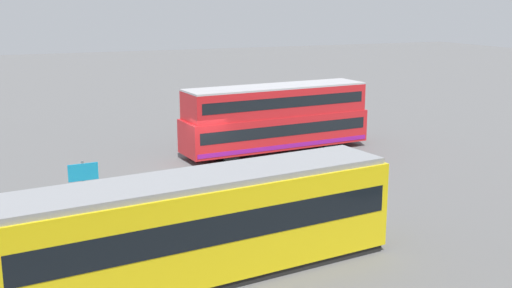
% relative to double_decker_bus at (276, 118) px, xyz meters
% --- Properties ---
extents(ground_plane, '(160.00, 160.00, 0.00)m').
position_rel_double_decker_bus_xyz_m(ground_plane, '(4.84, 1.94, -1.99)').
color(ground_plane, slate).
extents(double_decker_bus, '(11.30, 3.51, 3.87)m').
position_rel_double_decker_bus_xyz_m(double_decker_bus, '(0.00, 0.00, 0.00)').
color(double_decker_bus, red).
rests_on(double_decker_bus, ground).
extents(tram_yellow, '(12.99, 4.06, 3.37)m').
position_rel_double_decker_bus_xyz_m(tram_yellow, '(9.22, 14.62, -0.24)').
color(tram_yellow, yellow).
rests_on(tram_yellow, ground).
extents(pedestrian_near_railing, '(0.44, 0.44, 1.76)m').
position_rel_double_decker_bus_xyz_m(pedestrian_near_railing, '(9.05, 8.01, -0.97)').
color(pedestrian_near_railing, black).
rests_on(pedestrian_near_railing, ground).
extents(pedestrian_crossing, '(0.43, 0.43, 1.72)m').
position_rel_double_decker_bus_xyz_m(pedestrian_crossing, '(6.14, 8.11, -1.00)').
color(pedestrian_crossing, black).
rests_on(pedestrian_crossing, ground).
extents(pedestrian_railing, '(6.31, 0.94, 1.08)m').
position_rel_double_decker_bus_xyz_m(pedestrian_railing, '(6.50, 7.35, -1.26)').
color(pedestrian_railing, gray).
rests_on(pedestrian_railing, ground).
extents(info_sign, '(1.15, 0.15, 2.57)m').
position_rel_double_decker_bus_xyz_m(info_sign, '(11.99, 8.16, -0.19)').
color(info_sign, slate).
rests_on(info_sign, ground).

